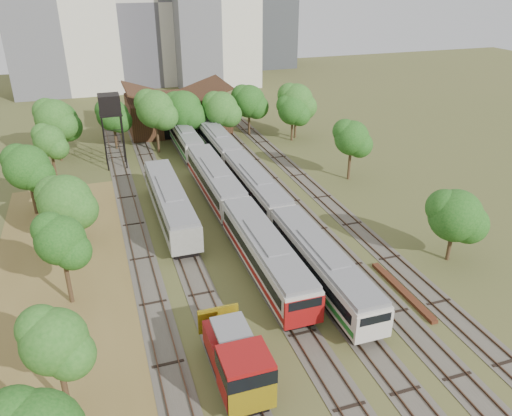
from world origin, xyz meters
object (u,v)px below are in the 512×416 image
object	(u,v)px
railcar_green_set	(256,188)
railcar_red_set	(237,213)
water_tower	(110,106)
shunter_locomotive	(238,363)

from	to	relation	value
railcar_green_set	railcar_red_set	bearing A→B (deg)	-124.44
railcar_red_set	railcar_green_set	distance (m)	7.07
railcar_red_set	water_tower	xyz separation A→B (m)	(-10.24, 23.08, 6.25)
shunter_locomotive	railcar_green_set	bearing A→B (deg)	69.15
railcar_red_set	shunter_locomotive	world-z (taller)	shunter_locomotive
railcar_green_set	water_tower	bearing A→B (deg)	129.56
shunter_locomotive	water_tower	xyz separation A→B (m)	(-4.24, 43.50, 6.36)
railcar_green_set	shunter_locomotive	bearing A→B (deg)	-110.85
railcar_red_set	railcar_green_set	bearing A→B (deg)	55.56
railcar_red_set	water_tower	bearing A→B (deg)	113.94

